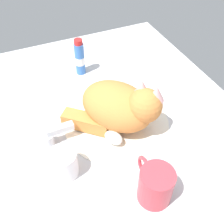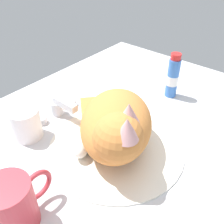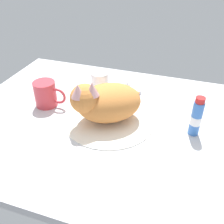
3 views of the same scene
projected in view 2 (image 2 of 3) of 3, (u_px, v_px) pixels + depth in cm
name	position (u px, v px, depth cm)	size (l,w,h in cm)	color
ground_plane	(116.00, 152.00, 63.28)	(110.00, 82.50, 3.00)	silver
sink_basin	(116.00, 146.00, 62.14)	(32.74, 32.74, 0.84)	white
faucet	(59.00, 108.00, 71.35)	(13.78, 9.68, 6.05)	silver
cat	(115.00, 126.00, 56.48)	(27.57, 29.14, 16.60)	#D17F3D
coffee_mug	(13.00, 204.00, 44.17)	(12.88, 8.39, 9.97)	#C63842
rinse_cup	(26.00, 124.00, 63.44)	(7.33, 7.33, 7.97)	white
toothpaste_bottle	(173.00, 77.00, 77.38)	(3.60, 3.60, 14.05)	#3870C6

